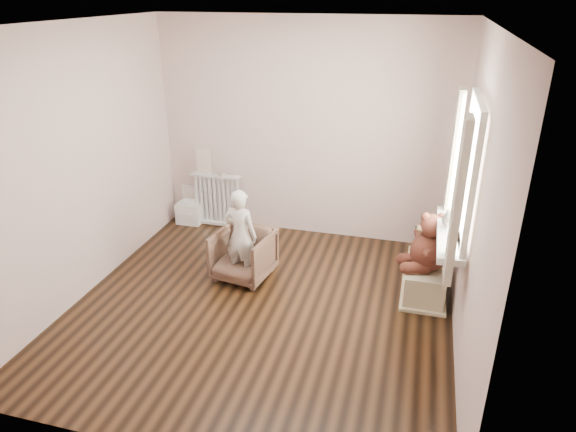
% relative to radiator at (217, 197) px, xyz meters
% --- Properties ---
extents(floor, '(3.60, 3.60, 0.01)m').
position_rel_radiator_xyz_m(floor, '(1.13, -1.68, -0.39)').
color(floor, black).
rests_on(floor, ground).
extents(ceiling, '(3.60, 3.60, 0.01)m').
position_rel_radiator_xyz_m(ceiling, '(1.13, -1.68, 2.21)').
color(ceiling, white).
rests_on(ceiling, ground).
extents(back_wall, '(3.60, 0.02, 2.60)m').
position_rel_radiator_xyz_m(back_wall, '(1.13, 0.12, 0.91)').
color(back_wall, beige).
rests_on(back_wall, ground).
extents(front_wall, '(3.60, 0.02, 2.60)m').
position_rel_radiator_xyz_m(front_wall, '(1.13, -3.48, 0.91)').
color(front_wall, beige).
rests_on(front_wall, ground).
extents(left_wall, '(0.02, 3.60, 2.60)m').
position_rel_radiator_xyz_m(left_wall, '(-0.67, -1.68, 0.91)').
color(left_wall, beige).
rests_on(left_wall, ground).
extents(right_wall, '(0.02, 3.60, 2.60)m').
position_rel_radiator_xyz_m(right_wall, '(2.93, -1.68, 0.91)').
color(right_wall, beige).
rests_on(right_wall, ground).
extents(window, '(0.03, 0.90, 1.10)m').
position_rel_radiator_xyz_m(window, '(2.89, -1.38, 1.06)').
color(window, white).
rests_on(window, right_wall).
extents(window_sill, '(0.22, 1.10, 0.06)m').
position_rel_radiator_xyz_m(window_sill, '(2.80, -1.38, 0.48)').
color(window_sill, silver).
rests_on(window_sill, right_wall).
extents(curtain_left, '(0.06, 0.26, 1.30)m').
position_rel_radiator_xyz_m(curtain_left, '(2.78, -1.95, 1.00)').
color(curtain_left, '#BFB69A').
rests_on(curtain_left, right_wall).
extents(curtain_right, '(0.06, 0.26, 1.30)m').
position_rel_radiator_xyz_m(curtain_right, '(2.78, -0.81, 1.00)').
color(curtain_right, '#BFB69A').
rests_on(curtain_right, right_wall).
extents(radiator, '(0.66, 0.12, 0.69)m').
position_rel_radiator_xyz_m(radiator, '(0.00, 0.00, 0.00)').
color(radiator, silver).
rests_on(radiator, floor).
extents(paper_doll, '(0.20, 0.02, 0.33)m').
position_rel_radiator_xyz_m(paper_doll, '(-0.15, 0.00, 0.47)').
color(paper_doll, beige).
rests_on(paper_doll, radiator).
extents(tin_a, '(0.09, 0.09, 0.05)m').
position_rel_radiator_xyz_m(tin_a, '(0.09, 0.00, 0.33)').
color(tin_a, '#A59E8C').
rests_on(tin_a, radiator).
extents(toy_vanity, '(0.32, 0.23, 0.50)m').
position_rel_radiator_xyz_m(toy_vanity, '(-0.39, -0.03, -0.11)').
color(toy_vanity, silver).
rests_on(toy_vanity, floor).
extents(armchair, '(0.65, 0.67, 0.53)m').
position_rel_radiator_xyz_m(armchair, '(0.77, -1.17, -0.12)').
color(armchair, brown).
rests_on(armchair, floor).
extents(child, '(0.40, 0.29, 1.00)m').
position_rel_radiator_xyz_m(child, '(0.77, -1.22, 0.13)').
color(child, silver).
rests_on(child, armchair).
extents(toy_bench, '(0.38, 0.72, 0.34)m').
position_rel_radiator_xyz_m(toy_bench, '(2.65, -1.01, -0.19)').
color(toy_bench, '#C2B890').
rests_on(toy_bench, floor).
extents(teddy_bear, '(0.55, 0.48, 0.58)m').
position_rel_radiator_xyz_m(teddy_bear, '(2.66, -1.10, 0.28)').
color(teddy_bear, '#37160F').
rests_on(teddy_bear, toy_bench).
extents(plush_cat, '(0.23, 0.28, 0.20)m').
position_rel_radiator_xyz_m(plush_cat, '(2.79, -1.30, 0.61)').
color(plush_cat, gray).
rests_on(plush_cat, window_sill).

